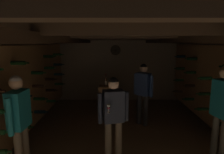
{
  "coord_description": "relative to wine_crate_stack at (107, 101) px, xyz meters",
  "views": [
    {
      "loc": [
        -0.21,
        -3.49,
        2.1
      ],
      "look_at": [
        -0.2,
        0.78,
        1.31
      ],
      "focal_mm": 29.95,
      "sensor_mm": 36.0,
      "label": 1
    }
  ],
  "objects": [
    {
      "name": "person_guest_mid_left",
      "position": [
        -1.3,
        -2.44,
        0.53
      ],
      "size": [
        0.33,
        0.54,
        1.63
      ],
      "color": "brown",
      "rests_on": "ground_plane"
    },
    {
      "name": "person_host_center",
      "position": [
        0.14,
        -2.1,
        0.47
      ],
      "size": [
        0.53,
        0.38,
        1.54
      ],
      "color": "brown",
      "rests_on": "ground_plane"
    },
    {
      "name": "person_guest_mid_right",
      "position": [
        1.96,
        -2.16,
        0.62
      ],
      "size": [
        0.38,
        0.53,
        1.75
      ],
      "color": "#4C473D",
      "rests_on": "ground_plane"
    },
    {
      "name": "ground_plane",
      "position": [
        0.33,
        -1.63,
        -0.45
      ],
      "size": [
        8.4,
        8.4,
        0.0
      ],
      "primitive_type": "plane",
      "color": "#8C7051"
    },
    {
      "name": "display_bottle",
      "position": [
        -0.06,
        -0.02,
        0.59
      ],
      "size": [
        0.08,
        0.08,
        0.35
      ],
      "color": "black",
      "rests_on": "wine_crate_stack"
    },
    {
      "name": "room_shell",
      "position": [
        0.32,
        -1.35,
        0.97
      ],
      "size": [
        4.72,
        6.52,
        2.41
      ],
      "color": "gray",
      "rests_on": "ground_plane"
    },
    {
      "name": "wine_crate_stack",
      "position": [
        0.0,
        0.0,
        0.0
      ],
      "size": [
        0.52,
        0.35,
        0.9
      ],
      "color": "#A37547",
      "rests_on": "ground_plane"
    },
    {
      "name": "person_guest_far_right",
      "position": [
        0.89,
        -0.55,
        0.5
      ],
      "size": [
        0.46,
        0.39,
        1.59
      ],
      "color": "#2D2D33",
      "rests_on": "ground_plane"
    }
  ]
}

